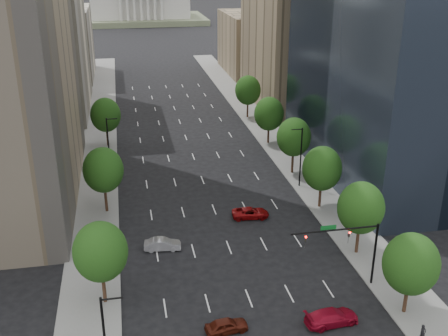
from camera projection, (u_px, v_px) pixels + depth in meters
sidewalk_left at (97, 188)px, 77.93m from camera, size 6.00×200.00×0.15m
sidewalk_right at (301, 172)px, 83.38m from camera, size 6.00×200.00×0.15m
midrise_cream_left at (47, 27)px, 108.74m from camera, size 14.00×30.00×35.00m
filler_left at (64, 43)px, 141.94m from camera, size 14.00×26.00×18.00m
parking_tan_right at (288, 35)px, 115.75m from camera, size 14.00×30.00×30.00m
filler_right at (251, 43)px, 148.39m from camera, size 14.00×26.00×16.00m
tree_right_0 at (411, 264)px, 49.30m from camera, size 5.20×5.20×8.39m
tree_right_1 at (361, 208)px, 59.16m from camera, size 5.20×5.20×8.75m
tree_right_2 at (322, 169)px, 70.12m from camera, size 5.20×5.20×8.61m
tree_right_3 at (294, 137)px, 80.92m from camera, size 5.20×5.20×8.89m
tree_right_4 at (269, 114)px, 93.80m from camera, size 5.20×5.20×8.46m
tree_right_5 at (248, 90)px, 108.23m from camera, size 5.20×5.20×8.75m
tree_left_0 at (100, 252)px, 50.60m from camera, size 5.20×5.20×8.75m
tree_left_1 at (103, 170)px, 68.69m from camera, size 5.20×5.20×8.97m
tree_left_2 at (106, 115)px, 92.43m from camera, size 5.20×5.20×8.68m
streetlight_rn at (300, 155)px, 76.67m from camera, size 1.70×0.20×9.00m
streetlight_ln at (109, 144)px, 81.03m from camera, size 1.70×0.20×9.00m
traffic_signal at (353, 243)px, 53.31m from camera, size 9.12×0.40×7.38m
capitol at (140, 3)px, 249.82m from camera, size 60.00×40.00×35.20m
foothills at (159, 17)px, 591.23m from camera, size 720.00×413.00×263.00m
car_red_near at (332, 317)px, 49.53m from camera, size 5.31×2.64×1.48m
car_maroon at (227, 326)px, 48.52m from camera, size 4.10×2.06×1.34m
car_silver at (162, 244)px, 61.79m from camera, size 4.35×1.92×1.39m
car_red_far at (250, 213)px, 69.20m from camera, size 4.97×2.63×1.33m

